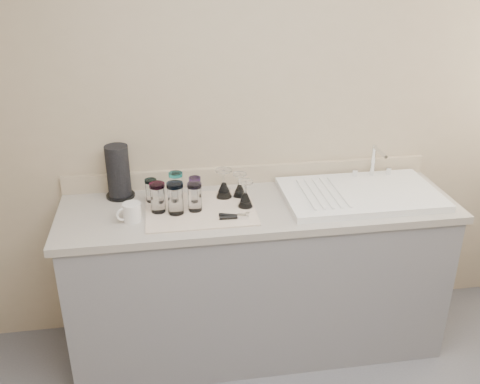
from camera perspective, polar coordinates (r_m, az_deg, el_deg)
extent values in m
cube|color=tan|center=(2.93, 1.04, 7.44)|extent=(3.50, 0.04, 2.50)
cube|color=slate|center=(3.02, 1.91, -9.31)|extent=(2.00, 0.60, 0.86)
cube|color=gray|center=(2.79, 2.04, -1.66)|extent=(2.06, 0.62, 0.04)
cube|color=white|center=(2.92, 12.70, -0.21)|extent=(0.82, 0.50, 0.03)
cylinder|color=silver|center=(3.10, 14.01, 3.31)|extent=(0.02, 0.02, 0.18)
cylinder|color=silver|center=(3.01, 14.72, 4.16)|extent=(0.02, 0.16, 0.02)
cylinder|color=silver|center=(3.09, 12.16, 2.02)|extent=(0.03, 0.03, 0.04)
cylinder|color=silver|center=(3.17, 15.55, 2.21)|extent=(0.03, 0.03, 0.04)
cube|color=silver|center=(2.72, -4.25, -1.90)|extent=(0.55, 0.42, 0.01)
cylinder|color=white|center=(2.81, -9.44, 0.04)|extent=(0.06, 0.06, 0.11)
cylinder|color=#167881|center=(2.79, -9.53, 1.18)|extent=(0.06, 0.06, 0.02)
cylinder|color=white|center=(2.82, -6.82, 0.52)|extent=(0.07, 0.07, 0.13)
cylinder|color=#28C5CE|center=(2.79, -6.89, 1.87)|extent=(0.07, 0.07, 0.02)
cylinder|color=white|center=(2.80, -4.81, 0.24)|extent=(0.06, 0.06, 0.11)
cylinder|color=#5F35A2|center=(2.78, -4.85, 1.41)|extent=(0.06, 0.06, 0.02)
cylinder|color=white|center=(2.69, -8.75, -0.77)|extent=(0.07, 0.07, 0.13)
cylinder|color=#D41777|center=(2.66, -8.85, 0.72)|extent=(0.08, 0.08, 0.02)
cylinder|color=white|center=(2.66, -6.89, -0.86)|extent=(0.08, 0.08, 0.14)
cylinder|color=blue|center=(2.63, -6.98, 0.75)|extent=(0.08, 0.08, 0.02)
cylinder|color=white|center=(2.69, -4.85, -0.70)|extent=(0.07, 0.07, 0.13)
cylinder|color=#B191ED|center=(2.65, -4.90, 0.73)|extent=(0.07, 0.07, 0.02)
cone|color=white|center=(2.83, -1.72, 0.25)|extent=(0.09, 0.09, 0.08)
cylinder|color=white|center=(2.80, -1.74, 1.61)|extent=(0.01, 0.01, 0.06)
cylinder|color=white|center=(2.79, -1.75, 2.30)|extent=(0.09, 0.09, 0.01)
cone|color=white|center=(2.84, -0.04, 0.21)|extent=(0.07, 0.07, 0.07)
cylinder|color=white|center=(2.82, -0.04, 1.33)|extent=(0.01, 0.01, 0.05)
cylinder|color=white|center=(2.80, -0.04, 1.90)|extent=(0.07, 0.07, 0.01)
cone|color=white|center=(2.73, 0.58, -0.83)|extent=(0.08, 0.08, 0.07)
cylinder|color=white|center=(2.70, 0.58, 0.43)|extent=(0.01, 0.01, 0.06)
cylinder|color=white|center=(2.68, 0.59, 1.08)|extent=(0.08, 0.08, 0.01)
cube|color=silver|center=(2.62, 0.35, -2.64)|extent=(0.06, 0.04, 0.02)
cylinder|color=black|center=(2.61, -0.97, -2.73)|extent=(0.11, 0.02, 0.02)
cylinder|color=black|center=(2.63, -1.04, -2.52)|extent=(0.11, 0.05, 0.02)
cylinder|color=silver|center=(2.65, -11.44, -2.12)|extent=(0.12, 0.12, 0.09)
torus|color=silver|center=(2.64, -12.38, -2.34)|extent=(0.07, 0.04, 0.07)
cylinder|color=black|center=(2.94, -12.61, -0.34)|extent=(0.15, 0.15, 0.01)
cylinder|color=black|center=(2.88, -12.87, 2.23)|extent=(0.12, 0.12, 0.27)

